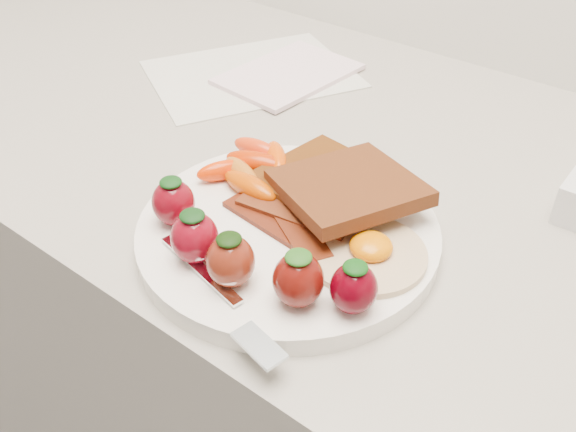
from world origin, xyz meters
The scene contains 11 objects.
counter centered at (0.00, 1.70, 0.45)m, with size 2.00×0.60×0.90m, color gray.
plate centered at (-0.01, 1.55, 0.91)m, with size 0.27×0.27×0.02m, color white.
toast_lower centered at (-0.02, 1.61, 0.93)m, with size 0.11×0.11×0.01m, color #442409.
toast_upper centered at (0.01, 1.60, 0.94)m, with size 0.12×0.12×0.01m, color black.
fried_egg centered at (0.07, 1.55, 0.92)m, with size 0.10×0.10×0.02m.
bacon_strips centered at (-0.01, 1.55, 0.92)m, with size 0.13×0.08×0.01m.
baby_carrots centered at (-0.09, 1.59, 0.93)m, with size 0.10×0.10×0.02m.
strawberries centered at (0.00, 1.48, 0.94)m, with size 0.22×0.07×0.05m.
fork centered at (0.01, 1.44, 0.92)m, with size 0.16×0.06×0.00m.
paper_sheet centered at (-0.26, 1.79, 0.90)m, with size 0.19×0.26×0.00m, color silver.
notepad centered at (-0.22, 1.81, 0.91)m, with size 0.12×0.18×0.01m, color silver.
Camera 1 is at (0.26, 1.19, 1.27)m, focal length 40.00 mm.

